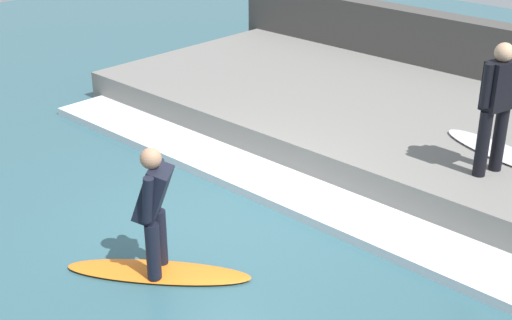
{
  "coord_description": "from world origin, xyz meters",
  "views": [
    {
      "loc": [
        -5.37,
        -5.6,
        4.43
      ],
      "look_at": [
        0.57,
        0.0,
        0.7
      ],
      "focal_mm": 50.0,
      "sensor_mm": 36.0,
      "label": 1
    }
  ],
  "objects_px": {
    "surfer_waiting_near": "(497,102)",
    "surfboard_waiting_near": "(500,151)",
    "surfboard_riding": "(158,272)",
    "surfer_riding": "(154,205)"
  },
  "relations": [
    {
      "from": "surfer_waiting_near",
      "to": "surfboard_waiting_near",
      "type": "relative_size",
      "value": 0.89
    },
    {
      "from": "surfboard_riding",
      "to": "surfboard_waiting_near",
      "type": "height_order",
      "value": "surfboard_waiting_near"
    },
    {
      "from": "surfer_riding",
      "to": "surfer_waiting_near",
      "type": "height_order",
      "value": "surfer_waiting_near"
    },
    {
      "from": "surfer_riding",
      "to": "surfer_waiting_near",
      "type": "bearing_deg",
      "value": -25.46
    },
    {
      "from": "surfboard_waiting_near",
      "to": "surfer_riding",
      "type": "bearing_deg",
      "value": 159.48
    },
    {
      "from": "surfer_waiting_near",
      "to": "surfer_riding",
      "type": "bearing_deg",
      "value": 154.54
    },
    {
      "from": "surfer_riding",
      "to": "surfer_waiting_near",
      "type": "relative_size",
      "value": 0.86
    },
    {
      "from": "surfboard_riding",
      "to": "surfer_waiting_near",
      "type": "height_order",
      "value": "surfer_waiting_near"
    },
    {
      "from": "surfboard_riding",
      "to": "surfer_riding",
      "type": "relative_size",
      "value": 1.33
    },
    {
      "from": "surfboard_waiting_near",
      "to": "surfboard_riding",
      "type": "bearing_deg",
      "value": 159.48
    }
  ]
}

